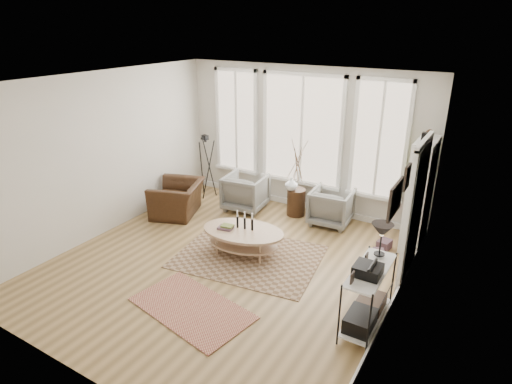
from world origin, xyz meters
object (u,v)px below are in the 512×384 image
Objects in this scene: coffee_table at (243,235)px; armchair_right at (331,207)px; low_shelf at (368,291)px; armchair_left at (246,192)px; accent_chair at (177,199)px; bookcase at (419,194)px; side_table at (297,180)px.

armchair_right is at bearing 65.57° from coffee_table.
low_shelf is 4.05m from armchair_left.
accent_chair is (-4.34, 1.41, -0.17)m from low_shelf.
coffee_table is 1.87m from armchair_left.
bookcase is 2.33m from side_table.
side_table is at bearing 177.89° from bookcase.
armchair_right is 0.85m from side_table.
armchair_right is 3.07m from accent_chair.
coffee_table is 0.98× the size of side_table.
low_shelf is 1.59× the size of armchair_left.
bookcase is 2.56m from low_shelf.
accent_chair reaches higher than coffee_table.
low_shelf is 3.46m from side_table.
coffee_table is (-2.34, 0.73, -0.17)m from low_shelf.
low_shelf is 0.86× the size of coffee_table.
side_table is at bearing 130.92° from low_shelf.
armchair_right reaches higher than coffee_table.
bookcase is 1.98× the size of accent_chair.
side_table is (-2.32, 0.09, -0.21)m from bookcase.
low_shelf is at bearing -17.40° from coffee_table.
armchair_right is (-1.56, 0.07, -0.60)m from bookcase.
armchair_left is 0.79× the size of accent_chair.
bookcase reaches higher than armchair_right.
bookcase reaches higher than armchair_left.
bookcase is at bearing 88.72° from low_shelf.
low_shelf reaches higher than coffee_table.
low_shelf is at bearing -91.28° from bookcase.
coffee_table is at bearing -143.35° from bookcase.
low_shelf is 4.56m from accent_chair.
side_table is at bearing -172.58° from armchair_left.
armchair_right is (-1.50, 2.59, -0.16)m from low_shelf.
bookcase reaches higher than coffee_table.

